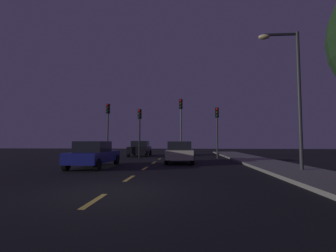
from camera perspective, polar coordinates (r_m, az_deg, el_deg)
name	(u,v)px	position (r m, az deg, el deg)	size (l,w,h in m)	color
ground_plane	(147,167)	(14.53, -4.97, -9.50)	(80.00, 80.00, 0.00)	black
sidewalk_curb_right	(279,167)	(15.26, 24.41, -8.63)	(3.00, 40.00, 0.15)	gray
lane_stripe_nearest	(94,201)	(6.66, -16.71, -16.27)	(0.16, 1.60, 0.01)	#EACC4C
lane_stripe_second	(129,178)	(10.24, -8.96, -11.89)	(0.16, 1.60, 0.01)	#EACC4C
lane_stripe_third	(145,168)	(13.94, -5.37, -9.73)	(0.16, 1.60, 0.01)	#EACC4C
lane_stripe_fourth	(154,163)	(17.69, -3.31, -8.46)	(0.16, 1.60, 0.01)	#EACC4C
lane_stripe_fifth	(160,159)	(21.45, -1.98, -7.63)	(0.16, 1.60, 0.01)	#EACC4C
traffic_signal_far_left	(108,120)	(23.51, -13.79, 1.37)	(0.32, 0.38, 5.02)	#2D2D30
traffic_signal_center_left	(140,123)	(22.74, -6.61, 0.61)	(0.32, 0.38, 4.50)	black
traffic_signal_center_right	(181,117)	(22.40, 3.00, 2.12)	(0.32, 0.38, 5.39)	#4C4C51
traffic_signal_far_right	(217,122)	(22.52, 11.31, 0.81)	(0.32, 0.38, 4.57)	#2D2D30
car_stopped_ahead	(180,152)	(17.18, 2.72, -6.08)	(1.92, 3.86, 1.50)	beige
car_adjacent_lane	(94,154)	(14.87, -16.77, -6.29)	(1.87, 4.59, 1.51)	navy
car_oncoming_far	(140,148)	(25.88, -6.50, -5.20)	(2.06, 4.19, 1.57)	black
street_lamp_right	(292,86)	(13.58, 26.88, 8.21)	(1.97, 0.36, 6.90)	#2D2D30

